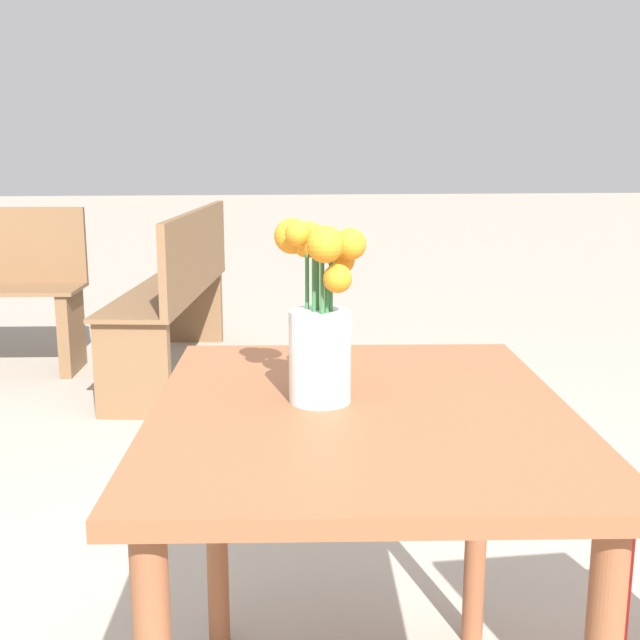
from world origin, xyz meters
TOP-DOWN VIEW (x-y plane):
  - table_front at (0.00, 0.00)m, footprint 0.78×0.93m
  - flower_vase at (-0.07, 0.03)m, footprint 0.15×0.16m
  - bench_near at (-0.51, 2.78)m, footprint 0.57×1.59m

SIDE VIEW (x-z plane):
  - bench_near at x=-0.51m, z-range 0.03..0.88m
  - table_front at x=0.00m, z-range 0.25..0.96m
  - flower_vase at x=-0.07m, z-range 0.68..1.01m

